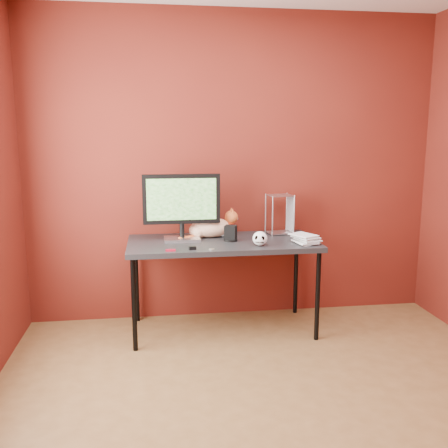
{
  "coord_description": "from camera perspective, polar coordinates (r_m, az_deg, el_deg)",
  "views": [
    {
      "loc": [
        -0.69,
        -2.47,
        1.62
      ],
      "look_at": [
        -0.17,
        1.15,
        0.93
      ],
      "focal_mm": 40.0,
      "sensor_mm": 36.0,
      "label": 1
    }
  ],
  "objects": [
    {
      "name": "room",
      "position": [
        2.57,
        7.43,
        6.72
      ],
      "size": [
        3.52,
        3.52,
        2.61
      ],
      "color": "brown",
      "rests_on": "ground"
    },
    {
      "name": "desk",
      "position": [
        3.99,
        -0.15,
        -2.64
      ],
      "size": [
        1.5,
        0.7,
        0.75
      ],
      "color": "black",
      "rests_on": "ground"
    },
    {
      "name": "monitor",
      "position": [
        3.96,
        -4.87,
        2.32
      ],
      "size": [
        0.61,
        0.2,
        0.53
      ],
      "rotation": [
        0.0,
        0.0,
        0.01
      ],
      "color": "#B8B9BD",
      "rests_on": "desk"
    },
    {
      "name": "cat",
      "position": [
        4.1,
        -1.46,
        -0.37
      ],
      "size": [
        0.5,
        0.22,
        0.24
      ],
      "rotation": [
        0.0,
        0.0,
        0.06
      ],
      "color": "#D0692C",
      "rests_on": "desk"
    },
    {
      "name": "skull_mug",
      "position": [
        3.81,
        4.13,
        -1.66
      ],
      "size": [
        0.11,
        0.12,
        0.11
      ],
      "rotation": [
        0.0,
        0.0,
        -0.27
      ],
      "color": "white",
      "rests_on": "desk"
    },
    {
      "name": "speaker",
      "position": [
        3.96,
        0.76,
        -1.13
      ],
      "size": [
        0.11,
        0.11,
        0.13
      ],
      "rotation": [
        0.0,
        0.0,
        -0.4
      ],
      "color": "black",
      "rests_on": "desk"
    },
    {
      "name": "book_stack",
      "position": [
        3.85,
        8.57,
        3.55
      ],
      "size": [
        0.22,
        0.25,
        0.8
      ],
      "rotation": [
        0.0,
        0.0,
        0.39
      ],
      "color": "beige",
      "rests_on": "desk"
    },
    {
      "name": "wire_rack",
      "position": [
        4.25,
        6.39,
        1.14
      ],
      "size": [
        0.22,
        0.19,
        0.34
      ],
      "rotation": [
        0.0,
        0.0,
        0.15
      ],
      "color": "#B8B9BD",
      "rests_on": "desk"
    },
    {
      "name": "pocket_knife",
      "position": [
        3.66,
        -6.13,
        -3.0
      ],
      "size": [
        0.07,
        0.02,
        0.01
      ],
      "primitive_type": "cube",
      "rotation": [
        0.0,
        0.0,
        -0.03
      ],
      "color": "maroon",
      "rests_on": "desk"
    },
    {
      "name": "black_gadget",
      "position": [
        3.69,
        -3.62,
        -2.76
      ],
      "size": [
        0.06,
        0.04,
        0.02
      ],
      "primitive_type": "cube",
      "rotation": [
        0.0,
        0.0,
        0.18
      ],
      "color": "black",
      "rests_on": "desk"
    },
    {
      "name": "washer",
      "position": [
        3.69,
        -1.41,
        -2.9
      ],
      "size": [
        0.04,
        0.04,
        0.0
      ],
      "primitive_type": "cylinder",
      "color": "#B8B9BD",
      "rests_on": "desk"
    }
  ]
}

